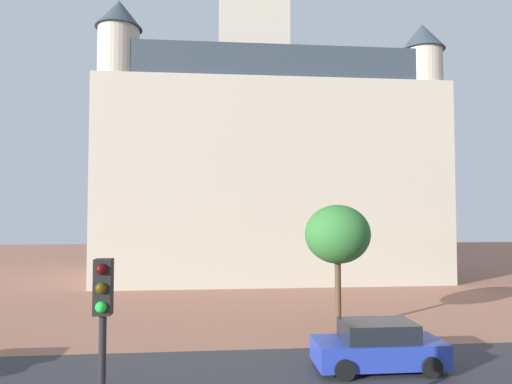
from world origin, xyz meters
The scene contains 5 objects.
ground_plane centered at (0.00, 10.00, 0.00)m, with size 120.00×120.00×0.00m, color #93604C.
landmark_building centered at (2.73, 32.23, 9.45)m, with size 25.15×12.42×32.80m.
car_blue centered at (3.97, 10.74, 0.73)m, with size 4.14×1.95×1.54m.
traffic_light_pole centered at (-3.11, 3.93, 3.04)m, with size 0.28×0.34×4.32m.
tree_curb_far centered at (3.97, 15.50, 4.10)m, with size 2.82×2.82×5.40m.
Camera 1 is at (-1.31, -3.58, 5.09)m, focal length 31.50 mm.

